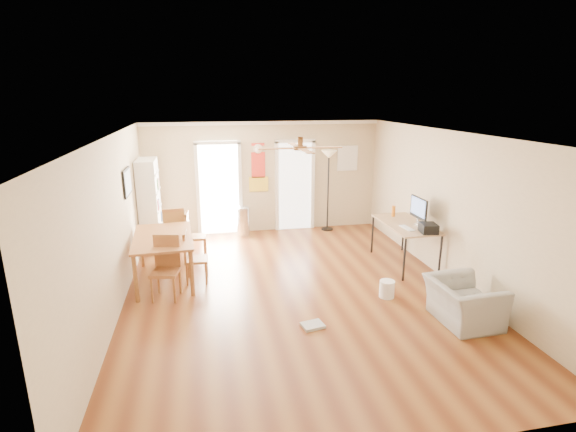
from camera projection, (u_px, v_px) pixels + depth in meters
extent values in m
plane|color=brown|center=(295.00, 291.00, 7.25)|extent=(7.00, 7.00, 0.00)
cube|color=red|center=(258.00, 167.00, 10.10)|extent=(0.46, 0.03, 1.10)
cube|color=white|center=(347.00, 158.00, 10.46)|extent=(0.50, 0.04, 0.60)
cube|color=black|center=(127.00, 182.00, 7.59)|extent=(0.04, 0.66, 0.48)
cylinder|color=silver|center=(243.00, 221.00, 10.08)|extent=(0.39, 0.39, 0.67)
cube|color=silver|center=(407.00, 228.00, 7.91)|extent=(0.15, 0.38, 0.01)
cube|color=black|center=(428.00, 228.00, 7.64)|extent=(0.32, 0.36, 0.16)
cylinder|color=orange|center=(393.00, 211.00, 8.67)|extent=(0.09, 0.09, 0.22)
cylinder|color=white|center=(387.00, 289.00, 7.02)|extent=(0.27, 0.27, 0.28)
cube|color=#A1A19C|center=(313.00, 325.00, 6.14)|extent=(0.34, 0.29, 0.04)
imported|color=gray|center=(463.00, 302.00, 6.20)|extent=(0.87, 0.98, 0.62)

